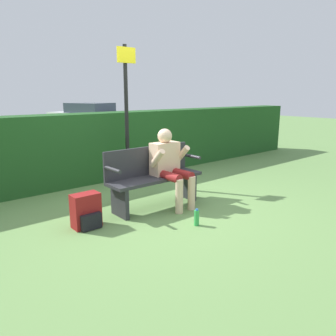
{
  "coord_description": "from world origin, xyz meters",
  "views": [
    {
      "loc": [
        -2.87,
        -3.72,
        1.67
      ],
      "look_at": [
        0.15,
        -0.1,
        0.59
      ],
      "focal_mm": 35.0,
      "sensor_mm": 36.0,
      "label": 1
    }
  ],
  "objects_px": {
    "park_bench": "(153,176)",
    "signpost": "(127,108)",
    "person_seated": "(170,163)",
    "water_bottle": "(197,218)",
    "parked_car": "(90,117)",
    "backpack": "(86,211)"
  },
  "relations": [
    {
      "from": "person_seated",
      "to": "signpost",
      "type": "relative_size",
      "value": 0.47
    },
    {
      "from": "park_bench",
      "to": "parked_car",
      "type": "xyz_separation_m",
      "value": [
        4.15,
        10.25,
        0.13
      ]
    },
    {
      "from": "person_seated",
      "to": "parked_car",
      "type": "height_order",
      "value": "parked_car"
    },
    {
      "from": "park_bench",
      "to": "backpack",
      "type": "relative_size",
      "value": 3.42
    },
    {
      "from": "park_bench",
      "to": "parked_car",
      "type": "bearing_deg",
      "value": 67.95
    },
    {
      "from": "backpack",
      "to": "parked_car",
      "type": "distance_m",
      "value": 11.64
    },
    {
      "from": "person_seated",
      "to": "backpack",
      "type": "height_order",
      "value": "person_seated"
    },
    {
      "from": "backpack",
      "to": "parked_car",
      "type": "relative_size",
      "value": 0.1
    },
    {
      "from": "water_bottle",
      "to": "signpost",
      "type": "height_order",
      "value": "signpost"
    },
    {
      "from": "park_bench",
      "to": "water_bottle",
      "type": "bearing_deg",
      "value": -92.42
    },
    {
      "from": "park_bench",
      "to": "signpost",
      "type": "xyz_separation_m",
      "value": [
        0.36,
        1.24,
        0.95
      ]
    },
    {
      "from": "person_seated",
      "to": "backpack",
      "type": "bearing_deg",
      "value": 178.96
    },
    {
      "from": "water_bottle",
      "to": "signpost",
      "type": "relative_size",
      "value": 0.09
    },
    {
      "from": "backpack",
      "to": "parked_car",
      "type": "bearing_deg",
      "value": 62.88
    },
    {
      "from": "signpost",
      "to": "water_bottle",
      "type": "bearing_deg",
      "value": -100.21
    },
    {
      "from": "parked_car",
      "to": "park_bench",
      "type": "bearing_deg",
      "value": 136.51
    },
    {
      "from": "water_bottle",
      "to": "parked_car",
      "type": "bearing_deg",
      "value": 69.51
    },
    {
      "from": "person_seated",
      "to": "water_bottle",
      "type": "height_order",
      "value": "person_seated"
    },
    {
      "from": "person_seated",
      "to": "park_bench",
      "type": "bearing_deg",
      "value": 147.87
    },
    {
      "from": "signpost",
      "to": "parked_car",
      "type": "distance_m",
      "value": 9.81
    },
    {
      "from": "water_bottle",
      "to": "person_seated",
      "type": "bearing_deg",
      "value": 73.61
    },
    {
      "from": "water_bottle",
      "to": "parked_car",
      "type": "height_order",
      "value": "parked_car"
    }
  ]
}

